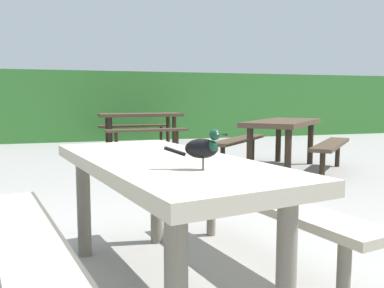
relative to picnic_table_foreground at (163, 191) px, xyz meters
The scene contains 6 objects.
ground_plane 0.59m from the picnic_table_foreground, 104.55° to the left, with size 60.00×60.00×0.00m, color gray.
hedge_wall 9.39m from the picnic_table_foreground, 90.29° to the left, with size 28.00×2.34×1.75m, color #387A33.
picnic_table_foreground is the anchor object (origin of this frame).
bird_grackle 0.51m from the picnic_table_foreground, 76.38° to the right, with size 0.28×0.14×0.18m.
picnic_table_mid_right 4.18m from the picnic_table_foreground, 52.04° to the left, with size 2.40×2.40×0.74m.
picnic_table_far_centre 6.93m from the picnic_table_foreground, 81.64° to the left, with size 1.82×1.73×0.74m.
Camera 1 is at (-0.42, -2.32, 1.06)m, focal length 38.01 mm.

